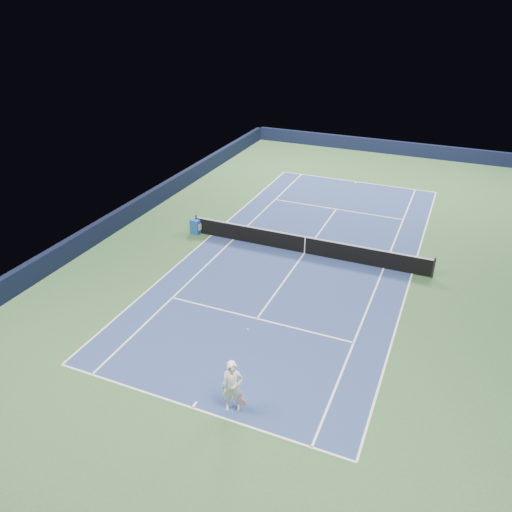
% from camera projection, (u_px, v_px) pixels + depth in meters
% --- Properties ---
extents(ground, '(40.00, 40.00, 0.00)m').
position_uv_depth(ground, '(304.00, 253.00, 26.10)').
color(ground, '#2F542D').
rests_on(ground, ground).
extents(wall_far, '(22.00, 0.35, 1.10)m').
position_uv_depth(wall_far, '(378.00, 146.00, 41.91)').
color(wall_far, black).
rests_on(wall_far, ground).
extents(wall_left, '(0.35, 40.00, 1.10)m').
position_uv_depth(wall_left, '(131.00, 212.00, 29.57)').
color(wall_left, black).
rests_on(wall_left, ground).
extents(court_surface, '(10.97, 23.77, 0.01)m').
position_uv_depth(court_surface, '(304.00, 253.00, 26.09)').
color(court_surface, navy).
rests_on(court_surface, ground).
extents(baseline_far, '(10.97, 0.08, 0.00)m').
position_uv_depth(baseline_far, '(356.00, 182.00, 35.73)').
color(baseline_far, white).
rests_on(baseline_far, ground).
extents(baseline_near, '(10.97, 0.08, 0.00)m').
position_uv_depth(baseline_near, '(192.00, 408.00, 16.46)').
color(baseline_near, white).
rests_on(baseline_near, ground).
extents(sideline_doubles_right, '(0.08, 23.77, 0.00)m').
position_uv_depth(sideline_doubles_right, '(412.00, 274.00, 24.20)').
color(sideline_doubles_right, white).
rests_on(sideline_doubles_right, ground).
extents(sideline_doubles_left, '(0.08, 23.77, 0.00)m').
position_uv_depth(sideline_doubles_left, '(211.00, 235.00, 27.98)').
color(sideline_doubles_left, white).
rests_on(sideline_doubles_left, ground).
extents(sideline_singles_right, '(0.08, 23.77, 0.00)m').
position_uv_depth(sideline_singles_right, '(384.00, 268.00, 24.67)').
color(sideline_singles_right, white).
rests_on(sideline_singles_right, ground).
extents(sideline_singles_left, '(0.08, 23.77, 0.00)m').
position_uv_depth(sideline_singles_left, '(233.00, 239.00, 27.51)').
color(sideline_singles_left, white).
rests_on(sideline_singles_left, ground).
extents(service_line_far, '(8.23, 0.08, 0.00)m').
position_uv_depth(service_line_far, '(336.00, 209.00, 31.28)').
color(service_line_far, white).
rests_on(service_line_far, ground).
extents(service_line_near, '(8.23, 0.08, 0.00)m').
position_uv_depth(service_line_near, '(257.00, 319.00, 20.90)').
color(service_line_near, white).
rests_on(service_line_near, ground).
extents(center_service_line, '(0.08, 12.80, 0.00)m').
position_uv_depth(center_service_line, '(304.00, 253.00, 26.09)').
color(center_service_line, white).
rests_on(center_service_line, ground).
extents(center_mark_far, '(0.08, 0.30, 0.00)m').
position_uv_depth(center_mark_far, '(356.00, 182.00, 35.61)').
color(center_mark_far, white).
rests_on(center_mark_far, ground).
extents(center_mark_near, '(0.08, 0.30, 0.00)m').
position_uv_depth(center_mark_near, '(194.00, 405.00, 16.58)').
color(center_mark_near, white).
rests_on(center_mark_near, ground).
extents(tennis_net, '(12.90, 0.10, 1.07)m').
position_uv_depth(tennis_net, '(305.00, 245.00, 25.86)').
color(tennis_net, black).
rests_on(tennis_net, ground).
extents(sponsor_cube, '(0.61, 0.54, 0.85)m').
position_uv_depth(sponsor_cube, '(196.00, 226.00, 28.03)').
color(sponsor_cube, '#1C4EAA').
rests_on(sponsor_cube, ground).
extents(tennis_player, '(0.90, 1.38, 2.59)m').
position_uv_depth(tennis_player, '(233.00, 387.00, 15.98)').
color(tennis_player, white).
rests_on(tennis_player, ground).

